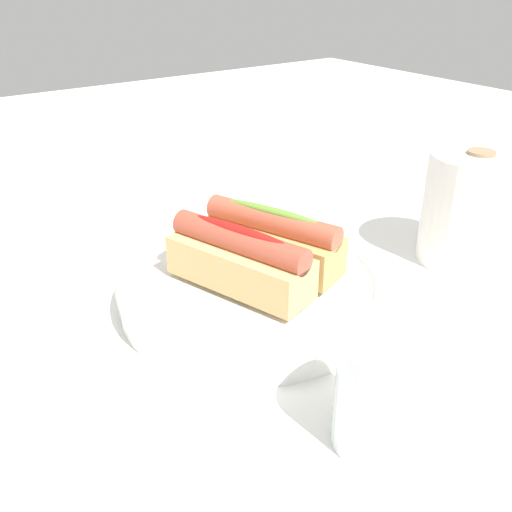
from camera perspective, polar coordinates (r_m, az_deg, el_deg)
ground_plane at (r=0.60m, az=-0.46°, el=-4.70°), size 2.40×2.40×0.00m
serving_bowl at (r=0.59m, az=0.00°, el=-3.10°), size 0.27×0.27×0.03m
hotdog_front at (r=0.55m, az=-1.69°, el=-0.34°), size 0.16×0.09×0.06m
hotdog_back at (r=0.59m, az=1.58°, el=1.67°), size 0.16×0.10×0.06m
water_glass at (r=0.43m, az=12.43°, el=-13.90°), size 0.07×0.07×0.09m
paper_towel_roll at (r=0.70m, az=20.73°, el=4.46°), size 0.11×0.11×0.13m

